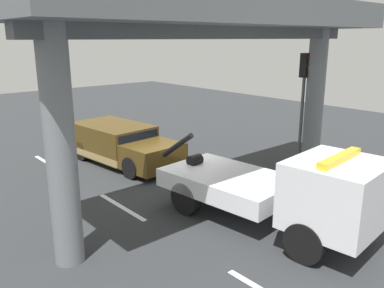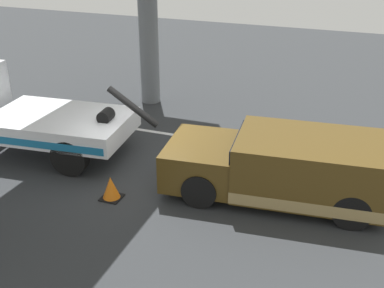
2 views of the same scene
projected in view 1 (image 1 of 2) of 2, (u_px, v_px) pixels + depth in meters
name	position (u px, v px, depth m)	size (l,w,h in m)	color
ground_plane	(182.00, 190.00, 14.05)	(60.00, 40.00, 0.10)	#2D3033
lane_stripe_west	(47.00, 163.00, 16.87)	(2.60, 0.16, 0.01)	silver
lane_stripe_mid	(122.00, 207.00, 12.49)	(2.60, 0.16, 0.01)	silver
tow_truck_white	(285.00, 190.00, 10.66)	(7.34, 2.95, 2.46)	white
towed_van_green	(122.00, 145.00, 16.74)	(5.38, 2.65, 1.58)	#4C3814
overpass_structure	(223.00, 26.00, 11.25)	(3.60, 12.00, 6.26)	slate
traffic_light_near	(304.00, 87.00, 15.10)	(0.39, 0.32, 4.59)	#515456
traffic_cone_orange	(212.00, 171.00, 15.02)	(0.49, 0.49, 0.58)	orange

